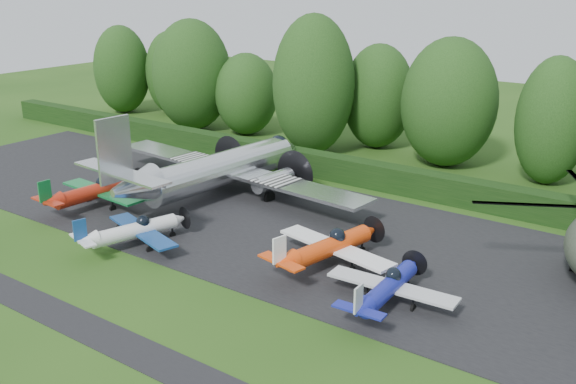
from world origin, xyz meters
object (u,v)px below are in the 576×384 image
Objects in this scene: transport_plane at (219,169)px; light_plane_white at (135,230)px; light_plane_red at (96,191)px; light_plane_blue at (388,287)px; light_plane_orange at (329,247)px.

transport_plane is 10.37m from light_plane_white.
light_plane_red reaches higher than light_plane_blue.
transport_plane reaches higher than light_plane_white.
transport_plane is at bearing 145.07° from light_plane_orange.
light_plane_red reaches higher than light_plane_white.
light_plane_red is 8.34m from light_plane_white.
light_plane_white reaches higher than light_plane_blue.
light_plane_red is (-5.72, -6.90, -0.93)m from transport_plane.
transport_plane reaches higher than light_plane_red.
light_plane_white is at bearing -84.29° from transport_plane.
light_plane_white is at bearing -170.03° from light_plane_blue.
transport_plane reaches higher than light_plane_blue.
light_plane_orange reaches higher than light_plane_white.
light_plane_red is at bearing 171.92° from light_plane_orange.
transport_plane is 14.48m from light_plane_orange.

